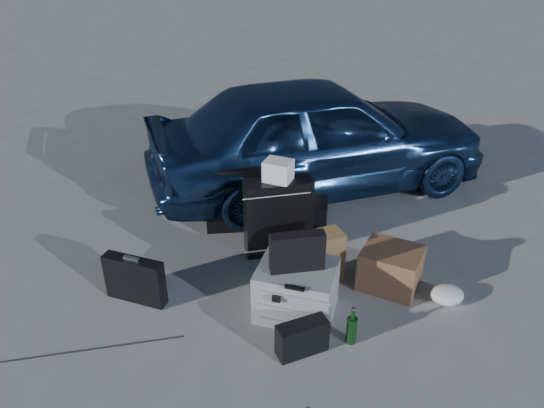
% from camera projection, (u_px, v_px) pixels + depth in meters
% --- Properties ---
extents(ground, '(60.00, 60.00, 0.00)m').
position_uv_depth(ground, '(279.00, 322.00, 3.91)').
color(ground, '#9C9D98').
rests_on(ground, ground).
extents(car, '(3.79, 2.75, 1.20)m').
position_uv_depth(car, '(318.00, 135.00, 5.51)').
color(car, navy).
rests_on(car, ground).
extents(pelican_case, '(0.63, 0.55, 0.41)m').
position_uv_depth(pelican_case, '(296.00, 290.00, 3.91)').
color(pelican_case, '#A6A8AB').
rests_on(pelican_case, ground).
extents(laptop_bag, '(0.40, 0.20, 0.29)m').
position_uv_depth(laptop_bag, '(297.00, 252.00, 3.73)').
color(laptop_bag, black).
rests_on(laptop_bag, pelican_case).
extents(briefcase, '(0.50, 0.22, 0.38)m').
position_uv_depth(briefcase, '(135.00, 280.00, 4.04)').
color(briefcase, black).
rests_on(briefcase, ground).
extents(suitcase_left, '(0.52, 0.27, 0.64)m').
position_uv_depth(suitcase_left, '(232.00, 198.00, 4.89)').
color(suitcase_left, black).
rests_on(suitcase_left, ground).
extents(suitcase_right, '(0.61, 0.38, 0.69)m').
position_uv_depth(suitcase_right, '(278.00, 217.00, 4.56)').
color(suitcase_right, black).
rests_on(suitcase_right, ground).
extents(white_carton, '(0.26, 0.23, 0.18)m').
position_uv_depth(white_carton, '(278.00, 171.00, 4.36)').
color(white_carton, white).
rests_on(white_carton, suitcase_right).
extents(duffel_bag, '(0.64, 0.29, 0.31)m').
position_uv_depth(duffel_bag, '(293.00, 214.00, 4.96)').
color(duffel_bag, black).
rests_on(duffel_bag, ground).
extents(flat_box_white, '(0.38, 0.29, 0.06)m').
position_uv_depth(flat_box_white, '(293.00, 196.00, 4.88)').
color(flat_box_white, white).
rests_on(flat_box_white, duffel_bag).
extents(flat_box_black, '(0.27, 0.20, 0.05)m').
position_uv_depth(flat_box_black, '(293.00, 190.00, 4.85)').
color(flat_box_black, black).
rests_on(flat_box_black, flat_box_white).
extents(kraft_bag, '(0.38, 0.33, 0.43)m').
position_uv_depth(kraft_bag, '(322.00, 257.00, 4.25)').
color(kraft_bag, '#A27646').
rests_on(kraft_bag, ground).
extents(cardboard_box, '(0.55, 0.52, 0.33)m').
position_uv_depth(cardboard_box, '(391.00, 268.00, 4.21)').
color(cardboard_box, brown).
rests_on(cardboard_box, ground).
extents(plastic_bag, '(0.32, 0.29, 0.14)m').
position_uv_depth(plastic_bag, '(447.00, 295.00, 4.07)').
color(plastic_bag, white).
rests_on(plastic_bag, ground).
extents(messenger_bag, '(0.37, 0.29, 0.25)m').
position_uv_depth(messenger_bag, '(302.00, 338.00, 3.59)').
color(messenger_bag, black).
rests_on(messenger_bag, ground).
extents(green_bottle, '(0.08, 0.08, 0.29)m').
position_uv_depth(green_bottle, '(352.00, 326.00, 3.66)').
color(green_bottle, black).
rests_on(green_bottle, ground).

